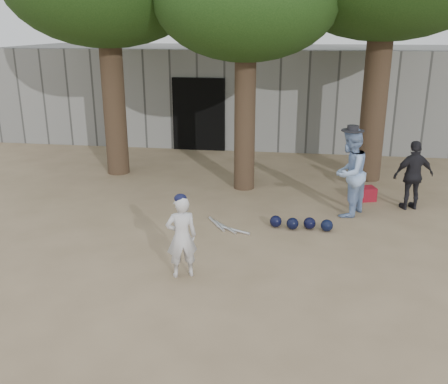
% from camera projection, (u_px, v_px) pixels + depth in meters
% --- Properties ---
extents(ground, '(70.00, 70.00, 0.00)m').
position_uv_depth(ground, '(178.00, 265.00, 8.04)').
color(ground, '#937C5E').
rests_on(ground, ground).
extents(boy_player, '(0.55, 0.46, 1.29)m').
position_uv_depth(boy_player, '(182.00, 237.00, 7.52)').
color(boy_player, silver).
rests_on(boy_player, ground).
extents(spectator_blue, '(1.00, 1.08, 1.77)m').
position_uv_depth(spectator_blue, '(349.00, 173.00, 9.93)').
color(spectator_blue, '#90AEDE').
rests_on(spectator_blue, ground).
extents(spectator_dark, '(0.92, 0.58, 1.46)m').
position_uv_depth(spectator_dark, '(413.00, 175.00, 10.32)').
color(spectator_dark, black).
rests_on(spectator_dark, ground).
extents(red_bag, '(0.49, 0.43, 0.30)m').
position_uv_depth(red_bag, '(365.00, 194.00, 11.00)').
color(red_bag, maroon).
rests_on(red_bag, ground).
extents(back_building, '(16.00, 5.24, 3.00)m').
position_uv_depth(back_building, '(247.00, 92.00, 17.26)').
color(back_building, gray).
rests_on(back_building, ground).
extents(helmet_row, '(1.19, 0.30, 0.23)m').
position_uv_depth(helmet_row, '(301.00, 223.00, 9.44)').
color(helmet_row, black).
rests_on(helmet_row, ground).
extents(bat_pile, '(0.91, 0.74, 0.06)m').
position_uv_depth(bat_pile, '(225.00, 227.00, 9.51)').
color(bat_pile, silver).
rests_on(bat_pile, ground).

